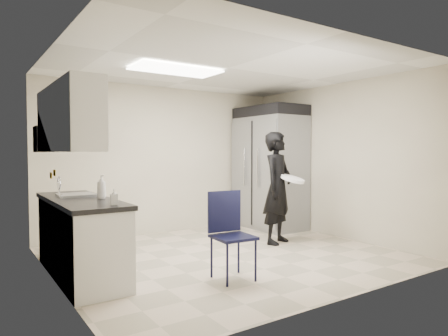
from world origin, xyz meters
TOP-DOWN VIEW (x-y plane):
  - floor at (0.00, 0.00)m, footprint 4.50×4.50m
  - ceiling at (0.00, 0.00)m, footprint 4.50×4.50m
  - back_wall at (0.00, 2.00)m, footprint 4.50×0.00m
  - left_wall at (-2.25, 0.00)m, footprint 0.00×4.00m
  - right_wall at (2.25, 0.00)m, footprint 0.00×4.00m
  - ceiling_panel at (-0.60, 0.40)m, footprint 1.20×0.60m
  - lower_counter at (-1.95, 0.20)m, footprint 0.60×1.90m
  - countertop at (-1.95, 0.20)m, footprint 0.64×1.95m
  - sink at (-1.93, 0.45)m, footprint 0.42×0.40m
  - faucet at (-2.13, 0.45)m, footprint 0.02×0.02m
  - upper_cabinets at (-2.08, 0.20)m, footprint 0.35×1.80m
  - towel_dispenser at (-2.14, 1.35)m, footprint 0.22×0.30m
  - notice_sticker_left at (-2.24, 0.10)m, footprint 0.00×0.12m
  - notice_sticker_right at (-2.24, 0.30)m, footprint 0.00×0.12m
  - commercial_fridge at (1.83, 1.27)m, footprint 0.80×1.35m
  - fridge_compressor at (1.83, 1.27)m, footprint 0.80×1.35m
  - folding_chair at (-0.55, -0.89)m, footprint 0.46×0.46m
  - man_tuxedo at (1.08, 0.19)m, footprint 0.77×0.66m
  - bucket_lid at (1.18, -0.03)m, footprint 0.49×0.49m
  - soap_bottle_a at (-1.75, 0.03)m, footprint 0.14×0.14m
  - soap_bottle_b at (-1.81, -0.57)m, footprint 0.09×0.09m

SIDE VIEW (x-z plane):
  - floor at x=0.00m, z-range 0.00..0.00m
  - lower_counter at x=-1.95m, z-range 0.00..0.86m
  - folding_chair at x=-0.55m, z-range 0.00..0.97m
  - sink at x=-1.93m, z-range 0.80..0.94m
  - man_tuxedo at x=1.08m, z-range 0.00..1.76m
  - countertop at x=-1.95m, z-range 0.86..0.91m
  - soap_bottle_b at x=-1.81m, z-range 0.91..1.07m
  - faucet at x=-2.13m, z-range 0.90..1.14m
  - bucket_lid at x=1.18m, z-range 1.01..1.05m
  - soap_bottle_a at x=-1.75m, z-range 0.91..1.18m
  - commercial_fridge at x=1.83m, z-range 0.00..2.10m
  - notice_sticker_right at x=-2.24m, z-range 1.15..1.21m
  - notice_sticker_left at x=-2.24m, z-range 1.19..1.25m
  - back_wall at x=0.00m, z-range -0.95..3.55m
  - left_wall at x=-2.25m, z-range -0.70..3.30m
  - right_wall at x=2.25m, z-range -0.70..3.30m
  - towel_dispenser at x=-2.14m, z-range 1.45..1.80m
  - upper_cabinets at x=-2.08m, z-range 1.45..2.20m
  - fridge_compressor at x=1.83m, z-range 2.10..2.30m
  - ceiling_panel at x=-0.60m, z-range 2.56..2.58m
  - ceiling at x=0.00m, z-range 2.60..2.60m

